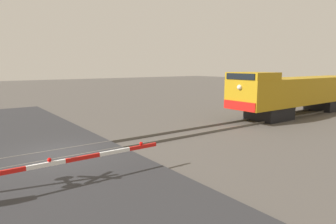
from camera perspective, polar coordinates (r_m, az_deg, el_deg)
The scene contains 6 objects.
ground_plane at distance 15.01m, azimuth -20.56°, elevation -8.05°, with size 160.00×160.00×0.00m, color #514C47.
rail_track_left at distance 15.66m, azimuth -21.29°, elevation -7.11°, with size 0.08×80.00×0.15m, color #59544C.
rail_track_right at distance 14.33m, azimuth -19.79°, elevation -8.51°, with size 0.08×80.00×0.15m, color #59544C.
road_surface at distance 14.99m, azimuth -20.58°, elevation -7.79°, with size 36.00×6.11×0.15m, color #2D2D30.
locomotive at distance 28.07m, azimuth 24.04°, elevation 3.52°, with size 2.98×16.29×3.76m.
crossing_gate at distance 10.50m, azimuth -27.85°, elevation -11.30°, with size 0.36×6.89×1.25m.
Camera 1 is at (13.92, -3.69, 4.24)m, focal length 31.53 mm.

